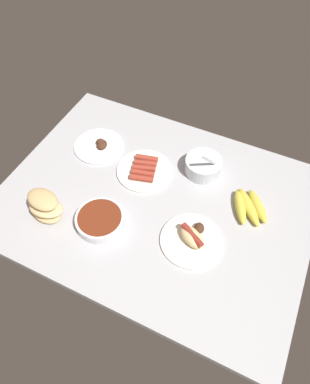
{
  "coord_description": "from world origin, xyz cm",
  "views": [
    {
      "loc": [
        33.6,
        -70.5,
        110.5
      ],
      "look_at": [
        -0.65,
        1.19,
        3.0
      ],
      "focal_mm": 32.08,
      "sensor_mm": 36.0,
      "label": 1
    }
  ],
  "objects_px": {
    "banana_bunch": "(249,207)",
    "plate_sausages": "(144,170)",
    "plate_hotdog_assembled": "(192,238)",
    "plate_grilled_meat": "(99,146)",
    "bread_stack": "(45,207)",
    "bowl_coleslaw": "(203,165)",
    "bowl_chili": "(100,220)"
  },
  "relations": [
    {
      "from": "plate_grilled_meat",
      "to": "bread_stack",
      "type": "xyz_separation_m",
      "value": [
        0.01,
        -0.39,
        0.05
      ]
    },
    {
      "from": "bowl_coleslaw",
      "to": "plate_sausages",
      "type": "bearing_deg",
      "value": -153.68
    },
    {
      "from": "bowl_chili",
      "to": "plate_hotdog_assembled",
      "type": "bearing_deg",
      "value": 13.16
    },
    {
      "from": "plate_hotdog_assembled",
      "to": "plate_grilled_meat",
      "type": "xyz_separation_m",
      "value": [
        -0.54,
        0.26,
        -0.01
      ]
    },
    {
      "from": "bowl_coleslaw",
      "to": "bowl_chili",
      "type": "distance_m",
      "value": 0.48
    },
    {
      "from": "bowl_coleslaw",
      "to": "plate_sausages",
      "type": "height_order",
      "value": "bowl_coleslaw"
    },
    {
      "from": "plate_hotdog_assembled",
      "to": "plate_grilled_meat",
      "type": "bearing_deg",
      "value": 154.57
    },
    {
      "from": "plate_grilled_meat",
      "to": "bread_stack",
      "type": "height_order",
      "value": "bread_stack"
    },
    {
      "from": "bread_stack",
      "to": "bowl_chili",
      "type": "bearing_deg",
      "value": 14.71
    },
    {
      "from": "plate_grilled_meat",
      "to": "banana_bunch",
      "type": "distance_m",
      "value": 0.69
    },
    {
      "from": "plate_grilled_meat",
      "to": "plate_sausages",
      "type": "xyz_separation_m",
      "value": [
        0.24,
        -0.04,
        0.0
      ]
    },
    {
      "from": "bowl_chili",
      "to": "plate_sausages",
      "type": "xyz_separation_m",
      "value": [
        0.03,
        0.3,
        -0.01
      ]
    },
    {
      "from": "plate_grilled_meat",
      "to": "bowl_chili",
      "type": "relative_size",
      "value": 1.19
    },
    {
      "from": "plate_hotdog_assembled",
      "to": "plate_grilled_meat",
      "type": "relative_size",
      "value": 1.05
    },
    {
      "from": "plate_hotdog_assembled",
      "to": "banana_bunch",
      "type": "xyz_separation_m",
      "value": [
        0.15,
        0.22,
        0.0
      ]
    },
    {
      "from": "plate_hotdog_assembled",
      "to": "bowl_coleslaw",
      "type": "xyz_separation_m",
      "value": [
        -0.08,
        0.33,
        0.02
      ]
    },
    {
      "from": "bread_stack",
      "to": "plate_grilled_meat",
      "type": "bearing_deg",
      "value": 91.36
    },
    {
      "from": "bread_stack",
      "to": "banana_bunch",
      "type": "bearing_deg",
      "value": 27.36
    },
    {
      "from": "plate_grilled_meat",
      "to": "bowl_chili",
      "type": "height_order",
      "value": "bowl_chili"
    },
    {
      "from": "plate_grilled_meat",
      "to": "bread_stack",
      "type": "bearing_deg",
      "value": -88.64
    },
    {
      "from": "plate_grilled_meat",
      "to": "bowl_chili",
      "type": "xyz_separation_m",
      "value": [
        0.21,
        -0.34,
        0.02
      ]
    },
    {
      "from": "plate_hotdog_assembled",
      "to": "banana_bunch",
      "type": "relative_size",
      "value": 1.22
    },
    {
      "from": "plate_hotdog_assembled",
      "to": "plate_sausages",
      "type": "distance_m",
      "value": 0.37
    },
    {
      "from": "banana_bunch",
      "to": "plate_sausages",
      "type": "height_order",
      "value": "banana_bunch"
    },
    {
      "from": "bowl_chili",
      "to": "bread_stack",
      "type": "xyz_separation_m",
      "value": [
        -0.2,
        -0.05,
        0.03
      ]
    },
    {
      "from": "plate_sausages",
      "to": "bread_stack",
      "type": "distance_m",
      "value": 0.42
    },
    {
      "from": "plate_hotdog_assembled",
      "to": "banana_bunch",
      "type": "bearing_deg",
      "value": 56.67
    },
    {
      "from": "bowl_chili",
      "to": "banana_bunch",
      "type": "distance_m",
      "value": 0.57
    },
    {
      "from": "plate_sausages",
      "to": "plate_hotdog_assembled",
      "type": "bearing_deg",
      "value": -36.01
    },
    {
      "from": "bowl_coleslaw",
      "to": "bread_stack",
      "type": "distance_m",
      "value": 0.64
    },
    {
      "from": "plate_hotdog_assembled",
      "to": "bowl_coleslaw",
      "type": "distance_m",
      "value": 0.34
    },
    {
      "from": "bowl_chili",
      "to": "banana_bunch",
      "type": "bearing_deg",
      "value": 31.96
    }
  ]
}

